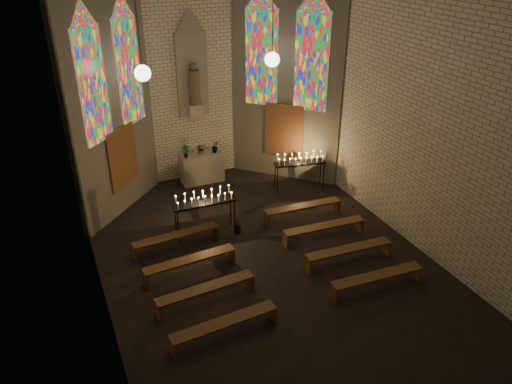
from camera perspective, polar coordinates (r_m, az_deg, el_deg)
floor at (r=12.67m, az=1.85°, el=-8.91°), size 12.00×12.00×0.00m
room at (r=13.80m, az=-4.10°, el=11.55°), size 8.22×12.43×7.00m
altar at (r=16.79m, az=-6.20°, el=2.78°), size 1.40×0.60×1.00m
flower_vase_left at (r=16.29m, az=-8.08°, el=4.62°), size 0.26×0.21×0.44m
flower_vase_center at (r=16.53m, az=-6.32°, el=4.93°), size 0.37×0.34×0.36m
flower_vase_right at (r=16.56m, az=-4.69°, el=5.20°), size 0.27×0.24×0.43m
aisle_flower_pot at (r=13.99m, az=-2.13°, el=-3.98°), size 0.25×0.25×0.41m
votive_stand_left at (r=13.59m, az=-5.94°, el=-0.88°), size 1.73×0.46×1.26m
votive_stand_right at (r=15.99m, az=5.05°, el=3.62°), size 1.69×0.72×1.21m
pew_left_0 at (r=13.42m, az=-9.10°, el=-5.09°), size 2.34×0.47×0.45m
pew_right_0 at (r=14.64m, az=5.38°, el=-1.81°), size 2.34×0.47×0.45m
pew_left_1 at (r=12.45m, az=-7.58°, el=-7.87°), size 2.34×0.47×0.45m
pew_right_1 at (r=13.76m, az=7.79°, el=-4.07°), size 2.34×0.47×0.45m
pew_left_2 at (r=11.53m, az=-5.78°, el=-11.10°), size 2.34×0.47×0.45m
pew_right_2 at (r=12.93m, az=10.53°, el=-6.62°), size 2.34×0.47×0.45m
pew_left_3 at (r=10.67m, az=-3.62°, el=-14.85°), size 2.34×0.47×0.45m
pew_right_3 at (r=12.17m, az=13.67°, el=-9.49°), size 2.34×0.47×0.45m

